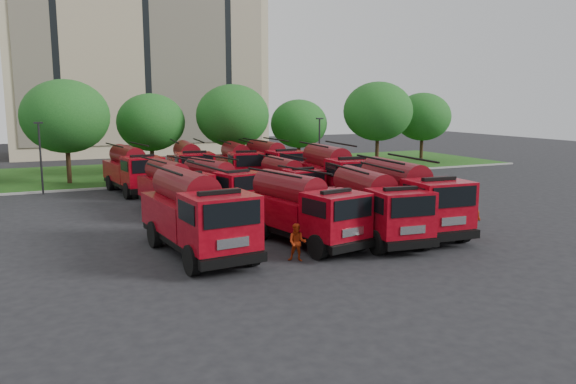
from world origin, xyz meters
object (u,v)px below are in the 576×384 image
at_px(fire_truck_6, 288,181).
at_px(fire_truck_9, 190,165).
at_px(firefighter_1, 297,261).
at_px(firefighter_2, 473,237).
at_px(firefighter_3, 408,230).
at_px(fire_truck_8, 132,170).
at_px(firefighter_5, 348,198).
at_px(fire_truck_0, 196,213).
at_px(fire_truck_1, 303,209).
at_px(fire_truck_3, 407,197).
at_px(fire_truck_7, 334,174).
at_px(firefighter_4, 175,232).
at_px(fire_truck_10, 239,164).
at_px(fire_truck_5, 218,186).
at_px(firefighter_0, 384,250).
at_px(fire_truck_4, 174,187).
at_px(fire_truck_11, 272,163).
at_px(fire_truck_2, 374,206).

relative_size(fire_truck_6, fire_truck_9, 0.83).
distance_m(firefighter_1, firefighter_2, 9.54).
xyz_separation_m(fire_truck_6, firefighter_3, (2.52, -9.46, -1.45)).
distance_m(fire_truck_8, firefighter_5, 15.61).
height_order(fire_truck_0, fire_truck_1, fire_truck_0).
bearing_deg(fire_truck_3, fire_truck_7, 88.58).
bearing_deg(firefighter_4, fire_truck_8, -66.09).
relative_size(fire_truck_3, fire_truck_10, 1.09).
distance_m(fire_truck_3, fire_truck_9, 19.84).
bearing_deg(fire_truck_7, fire_truck_0, -138.42).
xyz_separation_m(fire_truck_8, firefighter_2, (12.96, -20.62, -1.66)).
height_order(fire_truck_3, firefighter_1, fire_truck_3).
distance_m(fire_truck_5, firefighter_1, 11.82).
distance_m(fire_truck_6, firefighter_0, 12.33).
bearing_deg(fire_truck_6, firefighter_0, -95.41).
bearing_deg(fire_truck_0, firefighter_2, -17.42).
bearing_deg(fire_truck_1, fire_truck_7, 42.13).
bearing_deg(fire_truck_5, fire_truck_6, -9.31).
distance_m(fire_truck_9, firefighter_3, 19.81).
bearing_deg(firefighter_2, firefighter_1, 106.80).
relative_size(fire_truck_1, firefighter_3, 4.85).
bearing_deg(fire_truck_8, firefighter_5, -40.84).
bearing_deg(fire_truck_4, fire_truck_5, -17.39).
bearing_deg(fire_truck_6, firefighter_1, -114.26).
bearing_deg(firefighter_2, fire_truck_9, 38.04).
bearing_deg(fire_truck_1, fire_truck_9, 80.05).
xyz_separation_m(fire_truck_9, fire_truck_10, (4.08, 0.40, -0.10)).
bearing_deg(fire_truck_7, fire_truck_11, 100.20).
xyz_separation_m(fire_truck_2, fire_truck_5, (-4.74, 9.83, -0.11)).
height_order(firefighter_1, firefighter_3, firefighter_1).
relative_size(fire_truck_3, fire_truck_5, 1.13).
xyz_separation_m(fire_truck_6, fire_truck_10, (-0.05, 9.52, 0.16)).
distance_m(fire_truck_6, firefighter_5, 4.80).
bearing_deg(fire_truck_10, fire_truck_1, -95.33).
height_order(fire_truck_5, fire_truck_8, fire_truck_8).
bearing_deg(fire_truck_9, fire_truck_0, -98.11).
relative_size(firefighter_1, firefighter_4, 0.98).
xyz_separation_m(fire_truck_5, fire_truck_9, (0.71, 9.59, 0.19)).
bearing_deg(firefighter_1, fire_truck_11, 101.82).
height_order(fire_truck_7, firefighter_2, fire_truck_7).
bearing_deg(fire_truck_8, firefighter_1, -88.62).
bearing_deg(fire_truck_10, firefighter_5, -58.67).
relative_size(fire_truck_6, fire_truck_11, 0.84).
xyz_separation_m(firefighter_1, firefighter_5, (9.62, 12.35, 0.00)).
relative_size(fire_truck_4, firefighter_1, 4.38).
distance_m(firefighter_0, firefighter_4, 10.59).
relative_size(fire_truck_11, firefighter_3, 4.98).
height_order(fire_truck_8, fire_truck_9, fire_truck_9).
bearing_deg(fire_truck_3, firefighter_2, -43.13).
bearing_deg(firefighter_2, firefighter_4, 77.51).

